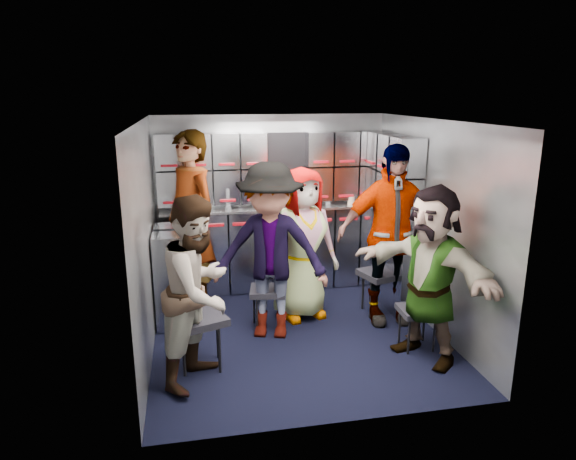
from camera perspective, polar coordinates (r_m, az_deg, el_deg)
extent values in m
plane|color=black|center=(5.29, 0.92, -11.29)|extent=(3.00, 3.00, 0.00)
cube|color=gray|center=(6.35, -1.85, 3.23)|extent=(2.80, 0.04, 2.10)
cube|color=gray|center=(4.84, -15.49, -1.09)|extent=(0.04, 3.00, 2.10)
cube|color=gray|center=(5.38, 15.71, 0.50)|extent=(0.04, 3.00, 2.10)
cube|color=silver|center=(4.75, 1.02, 12.05)|extent=(2.80, 3.00, 0.02)
cube|color=#A2A7B2|center=(6.29, -1.50, -2.11)|extent=(2.68, 0.38, 0.99)
cube|color=#A2A7B2|center=(5.52, -12.51, -4.94)|extent=(0.38, 0.76, 0.99)
cube|color=silver|center=(6.16, -1.54, 2.52)|extent=(2.68, 0.42, 0.03)
cube|color=#A2A7B2|center=(6.13, -1.66, 6.98)|extent=(2.68, 0.28, 0.82)
cube|color=#A2A7B2|center=(5.86, 11.65, 6.30)|extent=(0.28, 1.00, 0.82)
cube|color=#A2A7B2|center=(5.99, 11.52, -3.25)|extent=(0.28, 1.20, 1.00)
cube|color=maroon|center=(6.00, -1.21, 0.86)|extent=(2.60, 0.02, 0.03)
cube|color=black|center=(4.56, -9.75, -9.78)|extent=(0.51, 0.50, 0.06)
cylinder|color=black|center=(4.55, -11.51, -13.26)|extent=(0.03, 0.03, 0.43)
cylinder|color=black|center=(4.55, -7.62, -13.06)|extent=(0.03, 0.03, 0.43)
cylinder|color=black|center=(4.78, -11.51, -11.81)|extent=(0.03, 0.03, 0.43)
cylinder|color=black|center=(4.78, -7.83, -11.62)|extent=(0.03, 0.03, 0.43)
cube|color=black|center=(5.27, -2.26, -6.76)|extent=(0.41, 0.39, 0.06)
cylinder|color=black|center=(5.23, -3.48, -9.40)|extent=(0.02, 0.02, 0.37)
cylinder|color=black|center=(5.27, -0.62, -9.19)|extent=(0.02, 0.02, 0.37)
cylinder|color=black|center=(5.43, -3.80, -8.44)|extent=(0.02, 0.02, 0.37)
cylinder|color=black|center=(5.47, -1.05, -8.24)|extent=(0.02, 0.02, 0.37)
cube|color=black|center=(5.68, 1.13, -4.66)|extent=(0.42, 0.40, 0.06)
cylinder|color=black|center=(5.62, -0.07, -7.36)|extent=(0.02, 0.02, 0.41)
cylinder|color=black|center=(5.68, 2.82, -7.14)|extent=(0.02, 0.02, 0.41)
cylinder|color=black|center=(5.85, -0.54, -6.45)|extent=(0.02, 0.02, 0.41)
cylinder|color=black|center=(5.90, 2.24, -6.25)|extent=(0.02, 0.02, 0.41)
cube|color=black|center=(5.66, 10.28, -4.82)|extent=(0.50, 0.49, 0.06)
cylinder|color=black|center=(5.58, 9.20, -7.64)|extent=(0.03, 0.03, 0.43)
cylinder|color=black|center=(5.69, 12.06, -7.35)|extent=(0.03, 0.03, 0.43)
cylinder|color=black|center=(5.81, 8.33, -6.70)|extent=(0.03, 0.03, 0.43)
cylinder|color=black|center=(5.91, 11.09, -6.44)|extent=(0.03, 0.03, 0.43)
cube|color=black|center=(5.00, 14.24, -8.69)|extent=(0.35, 0.33, 0.05)
cylinder|color=black|center=(4.94, 13.29, -11.43)|extent=(0.02, 0.02, 0.36)
cylinder|color=black|center=(5.04, 15.94, -11.05)|extent=(0.02, 0.02, 0.36)
cylinder|color=black|center=(5.12, 12.29, -10.41)|extent=(0.02, 0.02, 0.36)
cylinder|color=black|center=(5.21, 14.87, -10.07)|extent=(0.02, 0.02, 0.36)
imported|color=black|center=(5.64, -10.70, 0.84)|extent=(0.78, 0.86, 1.98)
imported|color=black|center=(4.26, -9.88, -6.63)|extent=(0.92, 0.97, 1.58)
imported|color=black|center=(4.94, -1.99, -2.42)|extent=(1.26, 0.94, 1.73)
imported|color=black|center=(5.40, 1.55, -1.54)|extent=(0.89, 0.70, 1.62)
imported|color=black|center=(5.36, 11.21, -0.55)|extent=(1.12, 0.51, 1.87)
imported|color=black|center=(4.69, 15.50, -4.78)|extent=(1.11, 1.53, 1.60)
cylinder|color=white|center=(6.02, -6.73, 3.48)|extent=(0.07, 0.07, 0.25)
cylinder|color=white|center=(6.09, -1.02, 3.76)|extent=(0.07, 0.07, 0.26)
cylinder|color=white|center=(6.22, 4.45, 3.83)|extent=(0.06, 0.06, 0.23)
cylinder|color=tan|center=(6.01, -11.09, 2.54)|extent=(0.08, 0.08, 0.10)
cylinder|color=tan|center=(6.31, 7.01, 3.31)|extent=(0.08, 0.08, 0.10)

